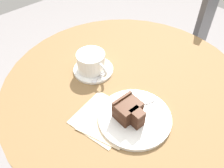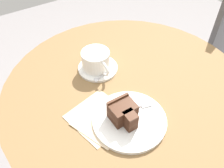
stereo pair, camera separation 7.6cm
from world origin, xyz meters
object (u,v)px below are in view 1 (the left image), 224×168
at_px(saucer, 93,70).
at_px(cafe_chair, 184,40).
at_px(teaspoon, 99,77).
at_px(cake_plate, 135,118).
at_px(cake_slice, 129,111).
at_px(fork, 139,104).
at_px(napkin, 106,119).
at_px(coffee_cup, 91,62).

xyz_separation_m(saucer, cafe_chair, (-0.06, 0.70, -0.23)).
distance_m(teaspoon, cake_plate, 0.20).
height_order(cake_slice, fork, cake_slice).
bearing_deg(cake_plate, napkin, -129.80).
bearing_deg(coffee_cup, fork, 1.87).
height_order(coffee_cup, cafe_chair, cafe_chair).
bearing_deg(napkin, fork, 74.40).
distance_m(saucer, cake_plate, 0.25).
height_order(cake_plate, fork, fork).
bearing_deg(cake_slice, fork, 103.40).
bearing_deg(teaspoon, cake_plate, 74.24).
relative_size(teaspoon, cake_slice, 1.10).
distance_m(saucer, fork, 0.23).
height_order(coffee_cup, cake_plate, coffee_cup).
relative_size(saucer, fork, 1.06).
height_order(cake_plate, cake_slice, cake_slice).
bearing_deg(cafe_chair, teaspoon, -7.79).
distance_m(cake_slice, napkin, 0.08).
xyz_separation_m(cake_slice, cafe_chair, (-0.30, 0.75, -0.26)).
distance_m(coffee_cup, teaspoon, 0.06).
bearing_deg(cake_slice, cafe_chair, 111.81).
distance_m(saucer, coffee_cup, 0.04).
xyz_separation_m(coffee_cup, fork, (0.23, 0.01, -0.03)).
bearing_deg(fork, cafe_chair, 38.25).
xyz_separation_m(teaspoon, cafe_chair, (-0.11, 0.71, -0.23)).
xyz_separation_m(saucer, napkin, (0.20, -0.11, -0.00)).
xyz_separation_m(cake_plate, cafe_chair, (-0.31, 0.74, -0.23)).
bearing_deg(cafe_chair, napkin, 0.95).
relative_size(fork, napkin, 0.66).
bearing_deg(fork, coffee_cup, 107.67).
relative_size(saucer, teaspoon, 1.52).
relative_size(cake_plate, fork, 1.62).
bearing_deg(coffee_cup, cake_slice, -11.51).
bearing_deg(coffee_cup, teaspoon, -9.19).
height_order(cake_slice, cafe_chair, cafe_chair).
height_order(teaspoon, fork, fork).
bearing_deg(saucer, coffee_cup, -98.83).
xyz_separation_m(cake_plate, napkin, (-0.06, -0.07, -0.00)).
bearing_deg(cake_slice, napkin, -130.18).
xyz_separation_m(teaspoon, cake_slice, (0.19, -0.04, 0.03)).
xyz_separation_m(teaspoon, napkin, (0.14, -0.09, -0.01)).
xyz_separation_m(fork, napkin, (-0.03, -0.11, -0.01)).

